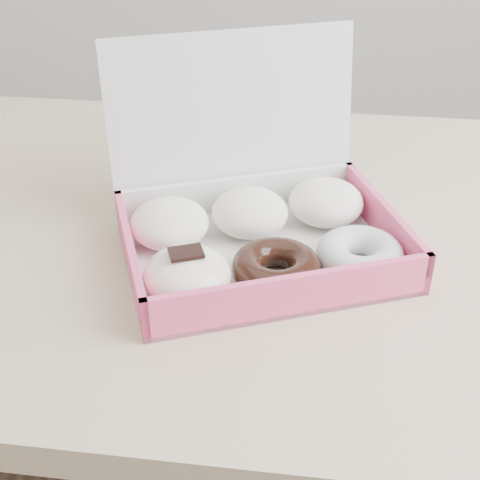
# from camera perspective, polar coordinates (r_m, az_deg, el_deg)

# --- Properties ---
(table) EXTENTS (1.20, 0.80, 0.75)m
(table) POSITION_cam_1_polar(r_m,az_deg,el_deg) (0.96, -7.55, -1.82)
(table) COLOR tan
(table) RESTS_ON ground
(donut_box) EXTENTS (0.41, 0.38, 0.24)m
(donut_box) POSITION_cam_1_polar(r_m,az_deg,el_deg) (0.82, 1.31, 1.31)
(donut_box) COLOR silver
(donut_box) RESTS_ON table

